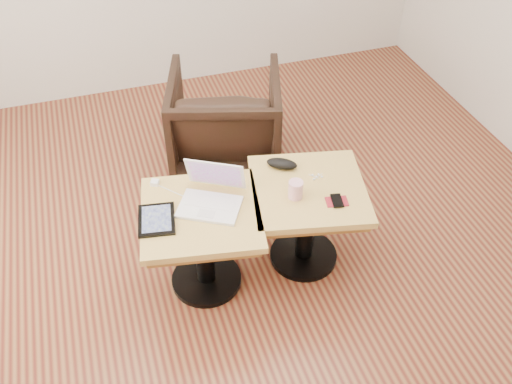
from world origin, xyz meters
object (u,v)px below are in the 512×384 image
object	(u,v)px
side_table_left	(202,230)
laptop	(212,196)
striped_cup	(296,190)
side_table_right	(307,206)
armchair	(225,120)

from	to	relation	value
side_table_left	laptop	world-z (taller)	laptop
laptop	striped_cup	xyz separation A→B (m)	(0.43, -0.09, 0.01)
striped_cup	laptop	bearing A→B (deg)	167.83
side_table_left	side_table_right	world-z (taller)	same
side_table_right	laptop	xyz separation A→B (m)	(-0.53, 0.05, 0.18)
armchair	striped_cup	bearing A→B (deg)	111.32
striped_cup	side_table_right	bearing A→B (deg)	26.23
side_table_right	striped_cup	bearing A→B (deg)	-141.46
side_table_left	armchair	world-z (taller)	armchair
side_table_right	striped_cup	size ratio (longest dim) A/B	7.25
side_table_right	armchair	xyz separation A→B (m)	(-0.18, 1.06, -0.07)
side_table_left	armchair	distance (m)	1.14
side_table_left	laptop	xyz separation A→B (m)	(0.07, 0.05, 0.18)
striped_cup	armchair	world-z (taller)	armchair
striped_cup	armchair	distance (m)	1.14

